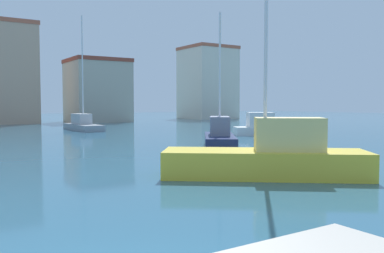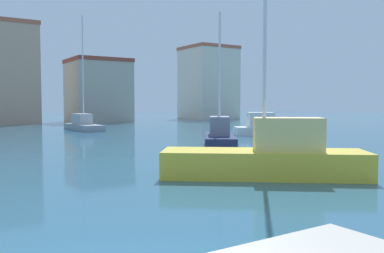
# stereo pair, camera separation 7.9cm
# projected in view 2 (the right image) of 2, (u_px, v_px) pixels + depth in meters

# --- Properties ---
(water) EXTENTS (160.00, 160.00, 0.00)m
(water) POSITION_uv_depth(u_px,v_px,m) (205.00, 138.00, 29.69)
(water) COLOR #285670
(water) RESTS_ON ground
(sailboat_navy_behind_lamppost) EXTENTS (4.35, 5.37, 7.49)m
(sailboat_navy_behind_lamppost) POSITION_uv_depth(u_px,v_px,m) (219.00, 137.00, 22.81)
(sailboat_navy_behind_lamppost) COLOR #19234C
(sailboat_navy_behind_lamppost) RESTS_ON water
(motorboat_white_distant_north) EXTENTS (5.70, 4.15, 1.79)m
(motorboat_white_distant_north) POSITION_uv_depth(u_px,v_px,m) (267.00, 127.00, 32.60)
(motorboat_white_distant_north) COLOR white
(motorboat_white_distant_north) RESTS_ON water
(sailboat_grey_center_channel) EXTENTS (1.96, 6.47, 10.59)m
(sailboat_grey_center_channel) POSITION_uv_depth(u_px,v_px,m) (83.00, 124.00, 38.57)
(sailboat_grey_center_channel) COLOR gray
(sailboat_grey_center_channel) RESTS_ON water
(sailboat_yellow_outer_mooring) EXTENTS (6.65, 5.70, 8.10)m
(sailboat_yellow_outer_mooring) POSITION_uv_depth(u_px,v_px,m) (268.00, 157.00, 14.00)
(sailboat_yellow_outer_mooring) COLOR gold
(sailboat_yellow_outer_mooring) RESTS_ON water
(harbor_office) EXTENTS (7.49, 7.46, 8.44)m
(harbor_office) POSITION_uv_depth(u_px,v_px,m) (98.00, 91.00, 55.80)
(harbor_office) COLOR #B2A893
(harbor_office) RESTS_ON ground
(warehouse_block) EXTENTS (7.49, 7.70, 11.67)m
(warehouse_block) POSITION_uv_depth(u_px,v_px,m) (208.00, 83.00, 67.25)
(warehouse_block) COLOR beige
(warehouse_block) RESTS_ON ground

